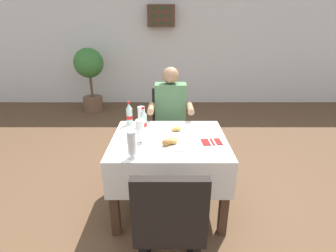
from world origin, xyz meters
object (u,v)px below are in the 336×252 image
object	(u,v)px
beer_glass_middle	(140,116)
beer_glass_right	(131,145)
chair_far_diner_seat	(168,124)
cola_bottle_secondary	(128,115)
potted_plant_corner	(88,71)
wall_bottle_rack	(160,16)
plate_near_camera	(168,143)
napkin_cutlery_set	(210,142)
main_dining_table	(168,155)
cola_bottle_primary	(142,121)
beer_glass_left	(139,131)
chair_near_camera_side	(169,220)
seated_diner_far	(169,115)
plate_far_diner	(174,130)

from	to	relation	value
beer_glass_middle	beer_glass_right	size ratio (longest dim) A/B	0.90
chair_far_diner_seat	beer_glass_right	xyz separation A→B (m)	(-0.28, -1.19, 0.30)
beer_glass_right	cola_bottle_secondary	size ratio (longest dim) A/B	0.92
potted_plant_corner	wall_bottle_rack	world-z (taller)	wall_bottle_rack
potted_plant_corner	cola_bottle_secondary	bearing A→B (deg)	-66.14
beer_glass_right	potted_plant_corner	distance (m)	3.67
plate_near_camera	napkin_cutlery_set	distance (m)	0.38
main_dining_table	cola_bottle_primary	bearing A→B (deg)	148.66
cola_bottle_secondary	wall_bottle_rack	world-z (taller)	wall_bottle_rack
beer_glass_left	beer_glass_right	distance (m)	0.27
chair_near_camera_side	plate_near_camera	distance (m)	0.72
plate_near_camera	chair_far_diner_seat	bearing A→B (deg)	90.17
main_dining_table	chair_far_diner_seat	size ratio (longest dim) A/B	1.07
napkin_cutlery_set	wall_bottle_rack	xyz separation A→B (m)	(-0.52, 3.61, 1.12)
main_dining_table	potted_plant_corner	xyz separation A→B (m)	(-1.60, 3.06, 0.27)
seated_diner_far	plate_near_camera	size ratio (longest dim) A/B	5.08
main_dining_table	wall_bottle_rack	distance (m)	3.76
plate_far_diner	beer_glass_left	distance (m)	0.40
beer_glass_middle	wall_bottle_rack	size ratio (longest dim) A/B	0.36
beer_glass_middle	cola_bottle_primary	size ratio (longest dim) A/B	0.81
wall_bottle_rack	beer_glass_right	bearing A→B (deg)	-91.99
napkin_cutlery_set	cola_bottle_primary	bearing A→B (deg)	159.32
beer_glass_middle	seated_diner_far	bearing A→B (deg)	54.30
chair_far_diner_seat	beer_glass_right	world-z (taller)	chair_far_diner_seat
seated_diner_far	wall_bottle_rack	world-z (taller)	wall_bottle_rack
plate_far_diner	beer_glass_middle	world-z (taller)	beer_glass_middle
beer_glass_left	potted_plant_corner	distance (m)	3.44
chair_near_camera_side	cola_bottle_primary	bearing A→B (deg)	103.95
potted_plant_corner	beer_glass_right	bearing A→B (deg)	-68.91
potted_plant_corner	beer_glass_left	bearing A→B (deg)	-66.77
beer_glass_middle	cola_bottle_secondary	distance (m)	0.13
chair_near_camera_side	plate_far_diner	distance (m)	1.00
main_dining_table	beer_glass_right	distance (m)	0.54
beer_glass_left	beer_glass_middle	world-z (taller)	beer_glass_left
beer_glass_left	plate_far_diner	bearing A→B (deg)	38.73
seated_diner_far	cola_bottle_primary	xyz separation A→B (m)	(-0.26, -0.57, 0.14)
seated_diner_far	plate_near_camera	distance (m)	0.87
seated_diner_far	plate_far_diner	world-z (taller)	seated_diner_far
chair_far_diner_seat	wall_bottle_rack	size ratio (longest dim) A/B	1.73
chair_near_camera_side	seated_diner_far	world-z (taller)	seated_diner_far
chair_near_camera_side	cola_bottle_primary	xyz separation A→B (m)	(-0.24, 0.98, 0.29)
plate_far_diner	napkin_cutlery_set	size ratio (longest dim) A/B	1.28
cola_bottle_primary	wall_bottle_rack	xyz separation A→B (m)	(0.09, 3.38, 1.02)
main_dining_table	plate_near_camera	bearing A→B (deg)	-88.89
chair_far_diner_seat	plate_near_camera	bearing A→B (deg)	-89.83
main_dining_table	seated_diner_far	distance (m)	0.74
main_dining_table	cola_bottle_primary	world-z (taller)	cola_bottle_primary
chair_near_camera_side	wall_bottle_rack	size ratio (longest dim) A/B	1.73
beer_glass_left	main_dining_table	bearing A→B (deg)	21.15
chair_near_camera_side	cola_bottle_primary	world-z (taller)	cola_bottle_primary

